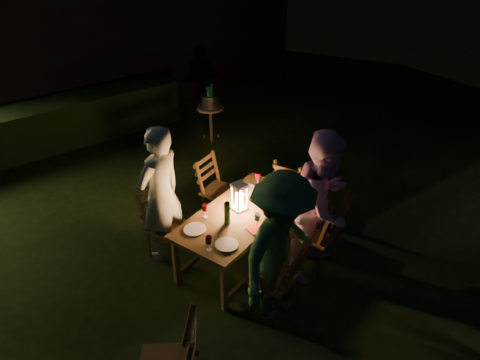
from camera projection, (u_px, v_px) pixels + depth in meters
garden_envelope at (38, 23)px, 9.50m from camera, size 40.00×40.00×3.20m
dining_table at (240, 218)px, 5.44m from camera, size 1.84×1.30×0.69m
chair_near_left at (274, 290)px, 4.93m from camera, size 0.55×0.57×0.95m
chair_near_right at (316, 242)px, 5.52m from camera, size 0.63×0.65×1.09m
chair_far_left at (168, 236)px, 5.69m from camera, size 0.56×0.58×0.96m
chair_far_right at (218, 199)px, 6.39m from camera, size 0.54×0.56×0.92m
chair_end at (293, 195)px, 6.47m from camera, size 0.54×0.53×0.91m
person_house_side at (160, 195)px, 5.41m from camera, size 0.73×0.59×1.74m
person_opp_right at (324, 204)px, 5.20m from camera, size 1.04×0.91×1.79m
person_opp_left at (281, 250)px, 4.60m from camera, size 1.26×0.95×1.72m
lantern at (239, 198)px, 5.38m from camera, size 0.16×0.16×0.35m
plate_far_left at (195, 229)px, 5.13m from camera, size 0.25×0.25×0.01m
plate_near_left at (227, 244)px, 4.91m from camera, size 0.25×0.25×0.01m
plate_far_right at (247, 189)px, 5.82m from camera, size 0.25×0.25×0.01m
plate_near_right at (277, 201)px, 5.60m from camera, size 0.25×0.25×0.01m
wineglass_a at (205, 211)px, 5.29m from camera, size 0.06×0.06×0.18m
wineglass_b at (209, 243)px, 4.80m from camera, size 0.06×0.06×0.18m
wineglass_c at (275, 203)px, 5.43m from camera, size 0.06×0.06×0.18m
wineglass_d at (258, 179)px, 5.88m from camera, size 0.06×0.06×0.18m
wineglass_e at (257, 220)px, 5.14m from camera, size 0.06×0.06×0.18m
bottle_table at (227, 213)px, 5.16m from camera, size 0.07×0.07×0.28m
napkin_left at (256, 229)px, 5.14m from camera, size 0.18×0.14×0.01m
napkin_right at (287, 200)px, 5.63m from camera, size 0.18×0.14×0.01m
phone at (229, 251)px, 4.83m from camera, size 0.14×0.07×0.01m
side_table at (210, 111)px, 8.24m from camera, size 0.47×0.47×0.64m
ice_bucket at (210, 101)px, 8.15m from camera, size 0.30×0.30×0.22m
bottle_bucket_a at (209, 99)px, 8.07m from camera, size 0.07×0.07×0.32m
bottle_bucket_b at (211, 97)px, 8.17m from camera, size 0.07×0.07×0.32m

